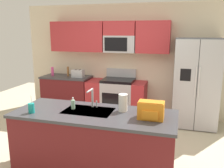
{
  "coord_description": "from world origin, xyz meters",
  "views": [
    {
      "loc": [
        1.2,
        -3.44,
        1.98
      ],
      "look_at": [
        0.03,
        0.6,
        1.05
      ],
      "focal_mm": 38.43,
      "sensor_mm": 36.0,
      "label": 1
    }
  ],
  "objects_px": {
    "pepper_mill": "(68,71)",
    "soap_dispenser": "(73,104)",
    "range_oven": "(117,98)",
    "sink_faucet": "(92,96)",
    "paper_towel_roll": "(123,103)",
    "backpack": "(151,110)",
    "bottle_pink": "(52,71)",
    "toaster": "(78,73)",
    "refrigerator": "(196,83)",
    "drink_cup_teal": "(31,108)"
  },
  "relations": [
    {
      "from": "refrigerator",
      "to": "pepper_mill",
      "type": "bearing_deg",
      "value": 178.65
    },
    {
      "from": "refrigerator",
      "to": "toaster",
      "type": "bearing_deg",
      "value": 179.58
    },
    {
      "from": "pepper_mill",
      "to": "soap_dispenser",
      "type": "xyz_separation_m",
      "value": [
        1.2,
        -2.27,
        -0.05
      ]
    },
    {
      "from": "refrigerator",
      "to": "paper_towel_roll",
      "type": "xyz_separation_m",
      "value": [
        -1.06,
        -2.1,
        0.09
      ]
    },
    {
      "from": "range_oven",
      "to": "paper_towel_roll",
      "type": "relative_size",
      "value": 5.67
    },
    {
      "from": "sink_faucet",
      "to": "soap_dispenser",
      "type": "relative_size",
      "value": 1.66
    },
    {
      "from": "paper_towel_roll",
      "to": "pepper_mill",
      "type": "bearing_deg",
      "value": 131.2
    },
    {
      "from": "refrigerator",
      "to": "paper_towel_roll",
      "type": "bearing_deg",
      "value": -116.71
    },
    {
      "from": "range_oven",
      "to": "pepper_mill",
      "type": "bearing_deg",
      "value": -179.88
    },
    {
      "from": "sink_faucet",
      "to": "drink_cup_teal",
      "type": "height_order",
      "value": "sink_faucet"
    },
    {
      "from": "backpack",
      "to": "sink_faucet",
      "type": "bearing_deg",
      "value": 165.95
    },
    {
      "from": "paper_towel_roll",
      "to": "toaster",
      "type": "bearing_deg",
      "value": 127.34
    },
    {
      "from": "pepper_mill",
      "to": "drink_cup_teal",
      "type": "bearing_deg",
      "value": -74.21
    },
    {
      "from": "soap_dispenser",
      "to": "toaster",
      "type": "bearing_deg",
      "value": 112.38
    },
    {
      "from": "bottle_pink",
      "to": "backpack",
      "type": "distance_m",
      "value": 3.58
    },
    {
      "from": "toaster",
      "to": "drink_cup_teal",
      "type": "distance_m",
      "value": 2.57
    },
    {
      "from": "paper_towel_roll",
      "to": "backpack",
      "type": "relative_size",
      "value": 0.75
    },
    {
      "from": "refrigerator",
      "to": "sink_faucet",
      "type": "relative_size",
      "value": 6.56
    },
    {
      "from": "soap_dispenser",
      "to": "paper_towel_roll",
      "type": "bearing_deg",
      "value": 8.21
    },
    {
      "from": "refrigerator",
      "to": "pepper_mill",
      "type": "relative_size",
      "value": 7.86
    },
    {
      "from": "bottle_pink",
      "to": "sink_faucet",
      "type": "bearing_deg",
      "value": -48.82
    },
    {
      "from": "sink_faucet",
      "to": "refrigerator",
      "type": "bearing_deg",
      "value": 53.82
    },
    {
      "from": "soap_dispenser",
      "to": "refrigerator",
      "type": "bearing_deg",
      "value": 51.37
    },
    {
      "from": "range_oven",
      "to": "drink_cup_teal",
      "type": "relative_size",
      "value": 5.37
    },
    {
      "from": "pepper_mill",
      "to": "soap_dispenser",
      "type": "height_order",
      "value": "pepper_mill"
    },
    {
      "from": "toaster",
      "to": "refrigerator",
      "type": "bearing_deg",
      "value": -0.42
    },
    {
      "from": "refrigerator",
      "to": "toaster",
      "type": "distance_m",
      "value": 2.67
    },
    {
      "from": "soap_dispenser",
      "to": "backpack",
      "type": "relative_size",
      "value": 0.53
    },
    {
      "from": "pepper_mill",
      "to": "drink_cup_teal",
      "type": "relative_size",
      "value": 0.93
    },
    {
      "from": "range_oven",
      "to": "toaster",
      "type": "height_order",
      "value": "range_oven"
    },
    {
      "from": "toaster",
      "to": "pepper_mill",
      "type": "distance_m",
      "value": 0.29
    },
    {
      "from": "range_oven",
      "to": "toaster",
      "type": "relative_size",
      "value": 4.86
    },
    {
      "from": "bottle_pink",
      "to": "range_oven",
      "type": "bearing_deg",
      "value": 0.88
    },
    {
      "from": "sink_faucet",
      "to": "soap_dispenser",
      "type": "bearing_deg",
      "value": -152.05
    },
    {
      "from": "pepper_mill",
      "to": "bottle_pink",
      "type": "relative_size",
      "value": 1.1
    },
    {
      "from": "sink_faucet",
      "to": "soap_dispenser",
      "type": "distance_m",
      "value": 0.29
    },
    {
      "from": "bottle_pink",
      "to": "drink_cup_teal",
      "type": "xyz_separation_m",
      "value": [
        1.14,
        -2.56,
        -0.04
      ]
    },
    {
      "from": "pepper_mill",
      "to": "backpack",
      "type": "relative_size",
      "value": 0.74
    },
    {
      "from": "drink_cup_teal",
      "to": "toaster",
      "type": "bearing_deg",
      "value": 100.03
    },
    {
      "from": "bottle_pink",
      "to": "toaster",
      "type": "bearing_deg",
      "value": -2.25
    },
    {
      "from": "refrigerator",
      "to": "soap_dispenser",
      "type": "bearing_deg",
      "value": -128.63
    },
    {
      "from": "sink_faucet",
      "to": "pepper_mill",
      "type": "bearing_deg",
      "value": 123.92
    },
    {
      "from": "soap_dispenser",
      "to": "backpack",
      "type": "xyz_separation_m",
      "value": [
        1.11,
        -0.09,
        0.05
      ]
    },
    {
      "from": "refrigerator",
      "to": "backpack",
      "type": "bearing_deg",
      "value": -105.89
    },
    {
      "from": "toaster",
      "to": "drink_cup_teal",
      "type": "bearing_deg",
      "value": -79.97
    },
    {
      "from": "toaster",
      "to": "backpack",
      "type": "xyz_separation_m",
      "value": [
        2.02,
        -2.31,
        0.03
      ]
    },
    {
      "from": "bottle_pink",
      "to": "soap_dispenser",
      "type": "relative_size",
      "value": 1.26
    },
    {
      "from": "refrigerator",
      "to": "paper_towel_roll",
      "type": "relative_size",
      "value": 7.71
    },
    {
      "from": "sink_faucet",
      "to": "drink_cup_teal",
      "type": "xyz_separation_m",
      "value": [
        -0.71,
        -0.44,
        -0.1
      ]
    },
    {
      "from": "refrigerator",
      "to": "drink_cup_teal",
      "type": "distance_m",
      "value": 3.36
    }
  ]
}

